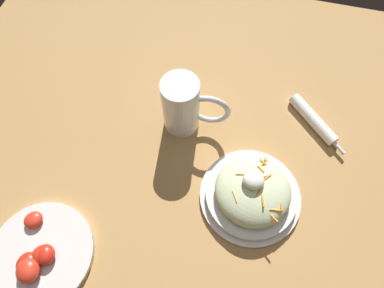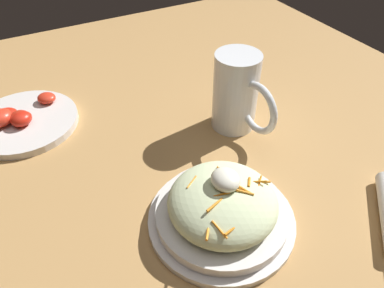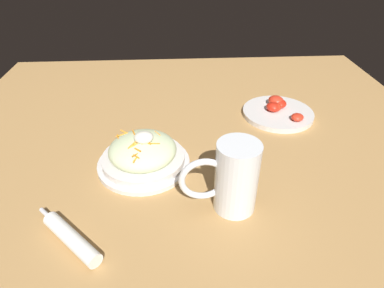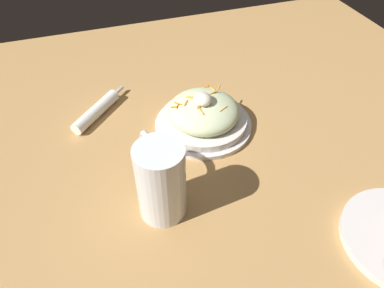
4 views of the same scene
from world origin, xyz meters
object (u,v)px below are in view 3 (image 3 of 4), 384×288
(napkin_roll, at_px, (71,238))
(tomato_plate, at_px, (278,111))
(salad_plate, at_px, (143,154))
(beer_mug, at_px, (234,181))

(napkin_roll, height_order, tomato_plate, tomato_plate)
(napkin_roll, relative_size, tomato_plate, 0.68)
(salad_plate, height_order, napkin_roll, salad_plate)
(napkin_roll, bearing_deg, beer_mug, -165.85)
(napkin_roll, bearing_deg, tomato_plate, -138.43)
(tomato_plate, bearing_deg, beer_mug, 61.72)
(beer_mug, xyz_separation_m, tomato_plate, (-0.21, -0.38, -0.06))
(salad_plate, xyz_separation_m, beer_mug, (-0.19, 0.15, 0.04))
(beer_mug, xyz_separation_m, napkin_roll, (0.31, 0.08, -0.05))
(tomato_plate, bearing_deg, salad_plate, 29.94)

